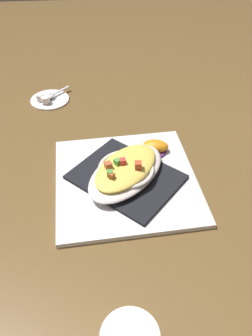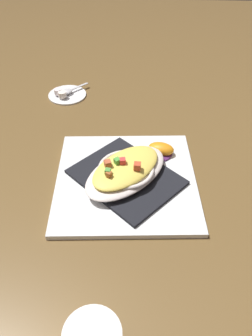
{
  "view_description": "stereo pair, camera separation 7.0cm",
  "coord_description": "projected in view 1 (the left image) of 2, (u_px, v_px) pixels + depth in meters",
  "views": [
    {
      "loc": [
        -0.04,
        -0.51,
        0.52
      ],
      "look_at": [
        0.0,
        0.0,
        0.04
      ],
      "focal_mm": 35.92,
      "sensor_mm": 36.0,
      "label": 1
    },
    {
      "loc": [
        0.03,
        -0.52,
        0.52
      ],
      "look_at": [
        0.0,
        0.0,
        0.04
      ],
      "focal_mm": 35.92,
      "sensor_mm": 36.0,
      "label": 2
    }
  ],
  "objects": [
    {
      "name": "folded_napkin",
      "position": [
        126.0,
        177.0,
        0.72
      ],
      "size": [
        0.27,
        0.27,
        0.01
      ],
      "primitive_type": "cube",
      "rotation": [
        0.0,
        0.0,
        0.83
      ],
      "color": "black",
      "rests_on": "square_plate"
    },
    {
      "name": "ground_plane",
      "position": [
        126.0,
        182.0,
        0.73
      ],
      "size": [
        2.6,
        2.6,
        0.0
      ],
      "primitive_type": "plane",
      "color": "brown"
    },
    {
      "name": "square_plate",
      "position": [
        126.0,
        180.0,
        0.73
      ],
      "size": [
        0.32,
        0.32,
        0.01
      ],
      "primitive_type": "cube",
      "rotation": [
        0.0,
        0.0,
        0.07
      ],
      "color": "white",
      "rests_on": "ground_plane"
    },
    {
      "name": "gratin_dish",
      "position": [
        126.0,
        170.0,
        0.71
      ],
      "size": [
        0.22,
        0.23,
        0.05
      ],
      "color": "silver",
      "rests_on": "folded_napkin"
    },
    {
      "name": "creamer_cup_0",
      "position": [
        40.0,
        97.0,
        0.96
      ],
      "size": [
        0.02,
        0.02,
        0.02
      ],
      "primitive_type": "cylinder",
      "color": "white",
      "rests_on": "creamer_saucer"
    },
    {
      "name": "orange_garnish",
      "position": [
        156.0,
        147.0,
        0.78
      ],
      "size": [
        0.07,
        0.06,
        0.03
      ],
      "color": "#512258",
      "rests_on": "square_plate"
    },
    {
      "name": "creamer_saucer",
      "position": [
        50.0,
        99.0,
        0.97
      ],
      "size": [
        0.11,
        0.11,
        0.01
      ],
      "primitive_type": "cylinder",
      "color": "white",
      "rests_on": "ground_plane"
    },
    {
      "name": "spoon",
      "position": [
        51.0,
        95.0,
        0.97
      ],
      "size": [
        0.08,
        0.08,
        0.01
      ],
      "color": "silver",
      "rests_on": "creamer_saucer"
    },
    {
      "name": "creamer_cup_1",
      "position": [
        45.0,
        100.0,
        0.95
      ],
      "size": [
        0.02,
        0.02,
        0.02
      ],
      "primitive_type": "cylinder",
      "color": "white",
      "rests_on": "creamer_saucer"
    }
  ]
}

